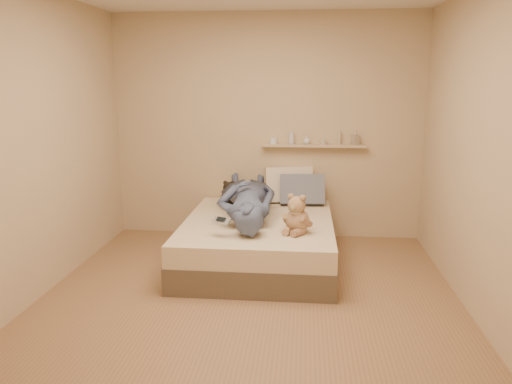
# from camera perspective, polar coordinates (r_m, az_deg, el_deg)

# --- Properties ---
(room) EXTENTS (3.80, 3.80, 3.80)m
(room) POSITION_cam_1_polar(r_m,az_deg,el_deg) (4.00, -0.92, 5.01)
(room) COLOR #8A6747
(room) RESTS_ON ground
(bed) EXTENTS (1.50, 1.90, 0.45)m
(bed) POSITION_cam_1_polar(r_m,az_deg,el_deg) (5.14, 0.31, -5.61)
(bed) COLOR brown
(bed) RESTS_ON floor
(game_console) EXTENTS (0.19, 0.14, 0.06)m
(game_console) POSITION_cam_1_polar(r_m,az_deg,el_deg) (4.49, -3.99, -3.27)
(game_console) COLOR silver
(game_console) RESTS_ON bed
(teddy_bear) EXTENTS (0.30, 0.30, 0.37)m
(teddy_bear) POSITION_cam_1_polar(r_m,az_deg,el_deg) (4.62, 4.67, -2.85)
(teddy_bear) COLOR tan
(teddy_bear) RESTS_ON bed
(dark_plush) EXTENTS (0.20, 0.20, 0.31)m
(dark_plush) POSITION_cam_1_polar(r_m,az_deg,el_deg) (5.54, -3.06, -0.46)
(dark_plush) COLOR black
(dark_plush) RESTS_ON bed
(pillow_cream) EXTENTS (0.59, 0.38, 0.43)m
(pillow_cream) POSITION_cam_1_polar(r_m,az_deg,el_deg) (5.82, 3.75, 0.85)
(pillow_cream) COLOR beige
(pillow_cream) RESTS_ON bed
(pillow_grey) EXTENTS (0.52, 0.30, 0.37)m
(pillow_grey) POSITION_cam_1_polar(r_m,az_deg,el_deg) (5.68, 5.30, 0.24)
(pillow_grey) COLOR slate
(pillow_grey) RESTS_ON bed
(person) EXTENTS (0.79, 1.71, 0.39)m
(person) POSITION_cam_1_polar(r_m,az_deg,el_deg) (5.15, -1.04, -0.68)
(person) COLOR #424868
(person) RESTS_ON bed
(wall_shelf) EXTENTS (1.20, 0.12, 0.03)m
(wall_shelf) POSITION_cam_1_polar(r_m,az_deg,el_deg) (5.82, 6.59, 5.29)
(wall_shelf) COLOR tan
(wall_shelf) RESTS_ON wall_back
(shelf_bottles) EXTENTS (1.03, 0.10, 0.18)m
(shelf_bottles) POSITION_cam_1_polar(r_m,az_deg,el_deg) (5.81, 6.73, 6.09)
(shelf_bottles) COLOR white
(shelf_bottles) RESTS_ON wall_shelf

